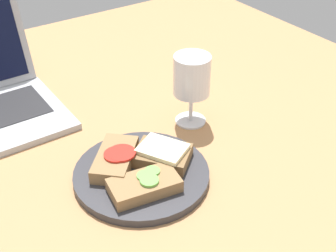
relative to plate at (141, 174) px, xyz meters
The scene contains 6 objects.
wooden_table 8.39cm from the plate, 53.52° to the left, with size 140.00×140.00×3.00cm, color #B27F51.
plate is the anchor object (origin of this frame).
sandwich_with_cucumber 5.42cm from the plate, 115.09° to the right, with size 12.51×8.00×2.77cm.
sandwich_with_cheese 5.53cm from the plate, ahead, with size 11.83×12.14×3.07cm.
sandwich_with_tomato 5.43cm from the plate, 124.34° to the left, with size 12.57×12.80×2.96cm.
wine_glass 22.56cm from the plate, 28.06° to the left, with size 7.42×7.42×15.06cm.
Camera 1 is at (-36.77, -61.66, 58.01)cm, focal length 50.00 mm.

